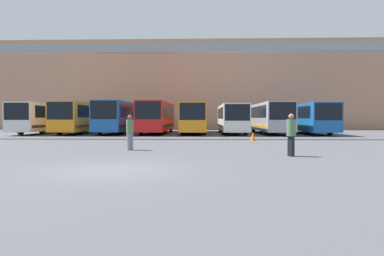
% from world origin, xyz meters
% --- Properties ---
extents(ground_plane, '(200.00, 200.00, 0.00)m').
position_xyz_m(ground_plane, '(0.00, 0.00, 0.00)').
color(ground_plane, '#47474C').
extents(building_backdrop, '(57.94, 12.00, 12.58)m').
position_xyz_m(building_backdrop, '(0.00, 42.73, 6.29)').
color(building_backdrop, tan).
rests_on(building_backdrop, ground).
extents(overhead_gantry, '(38.51, 0.80, 7.53)m').
position_xyz_m(overhead_gantry, '(0.00, 16.30, 6.48)').
color(overhead_gantry, gray).
rests_on(overhead_gantry, ground).
extents(bus_slot_0, '(2.53, 12.32, 3.11)m').
position_xyz_m(bus_slot_0, '(-13.83, 25.42, 1.79)').
color(bus_slot_0, silver).
rests_on(bus_slot_0, ground).
extents(bus_slot_1, '(2.61, 11.64, 3.18)m').
position_xyz_m(bus_slot_1, '(-9.88, 25.08, 1.83)').
color(bus_slot_1, orange).
rests_on(bus_slot_1, ground).
extents(bus_slot_2, '(2.62, 11.78, 3.26)m').
position_xyz_m(bus_slot_2, '(-5.93, 25.15, 1.88)').
color(bus_slot_2, '#1959A5').
rests_on(bus_slot_2, ground).
extents(bus_slot_3, '(2.56, 12.43, 3.22)m').
position_xyz_m(bus_slot_3, '(-1.98, 25.47, 1.86)').
color(bus_slot_3, red).
rests_on(bus_slot_3, ground).
extents(bus_slot_4, '(2.53, 12.49, 3.09)m').
position_xyz_m(bus_slot_4, '(1.98, 25.51, 1.78)').
color(bus_slot_4, orange).
rests_on(bus_slot_4, ground).
extents(bus_slot_5, '(2.43, 12.28, 2.96)m').
position_xyz_m(bus_slot_5, '(5.93, 25.40, 1.71)').
color(bus_slot_5, silver).
rests_on(bus_slot_5, ground).
extents(bus_slot_6, '(2.57, 12.45, 3.13)m').
position_xyz_m(bus_slot_6, '(9.88, 25.49, 1.81)').
color(bus_slot_6, '#999EA5').
rests_on(bus_slot_6, ground).
extents(bus_slot_7, '(2.61, 12.29, 3.04)m').
position_xyz_m(bus_slot_7, '(13.83, 25.41, 1.75)').
color(bus_slot_7, '#1959A5').
rests_on(bus_slot_7, ground).
extents(pedestrian_near_center, '(0.38, 0.38, 1.81)m').
position_xyz_m(pedestrian_near_center, '(-0.84, 6.62, 0.96)').
color(pedestrian_near_center, gray).
rests_on(pedestrian_near_center, ground).
extents(pedestrian_mid_left, '(0.38, 0.38, 1.84)m').
position_xyz_m(pedestrian_mid_left, '(6.73, 4.06, 0.98)').
color(pedestrian_mid_left, black).
rests_on(pedestrian_mid_left, ground).
extents(traffic_cone, '(0.39, 0.39, 0.63)m').
position_xyz_m(traffic_cone, '(6.49, 13.77, 0.32)').
color(traffic_cone, orange).
rests_on(traffic_cone, ground).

